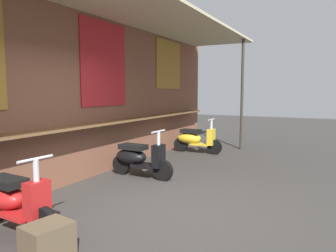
{
  "coord_description": "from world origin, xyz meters",
  "views": [
    {
      "loc": [
        -3.97,
        -2.42,
        1.72
      ],
      "look_at": [
        2.56,
        0.97,
        0.93
      ],
      "focal_mm": 34.95,
      "sensor_mm": 36.0,
      "label": 1
    }
  ],
  "objects": [
    {
      "name": "ground_plane",
      "position": [
        0.0,
        0.0,
        0.0
      ],
      "size": [
        36.9,
        36.9,
        0.0
      ],
      "primitive_type": "plane",
      "color": "#383533"
    },
    {
      "name": "market_stall_facade",
      "position": [
        -0.0,
        1.89,
        1.88
      ],
      "size": [
        13.18,
        2.18,
        3.41
      ],
      "color": "brown",
      "rests_on": "ground_plane"
    },
    {
      "name": "scooter_red",
      "position": [
        -1.39,
        1.08,
        0.39
      ],
      "size": [
        0.48,
        1.4,
        0.97
      ],
      "rotation": [
        0.0,
        0.0,
        -1.63
      ],
      "color": "red",
      "rests_on": "ground_plane"
    },
    {
      "name": "scooter_black",
      "position": [
        1.47,
        1.08,
        0.39
      ],
      "size": [
        0.46,
        1.4,
        0.97
      ],
      "rotation": [
        0.0,
        0.0,
        -1.61
      ],
      "color": "black",
      "rests_on": "ground_plane"
    },
    {
      "name": "scooter_yellow",
      "position": [
        4.39,
        1.08,
        0.39
      ],
      "size": [
        0.46,
        1.4,
        0.97
      ],
      "rotation": [
        0.0,
        0.0,
        -1.55
      ],
      "color": "gold",
      "rests_on": "ground_plane"
    },
    {
      "name": "merchandise_crate",
      "position": [
        -1.74,
        0.1,
        0.2
      ],
      "size": [
        0.5,
        0.43,
        0.4
      ],
      "primitive_type": "cube",
      "rotation": [
        0.0,
        0.0,
        -0.17
      ],
      "color": "brown",
      "rests_on": "ground_plane"
    }
  ]
}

